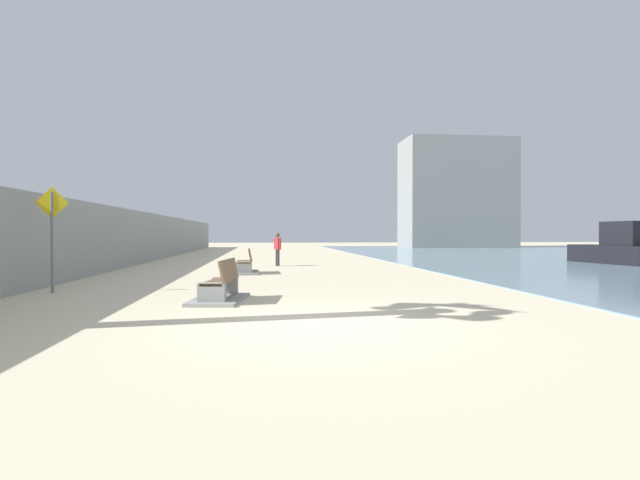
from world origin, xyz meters
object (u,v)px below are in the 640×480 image
bench_far (245,267)px  pedestrian_sign (52,227)px  bench_near (220,291)px  person_walking (278,247)px  boat_nearest (615,248)px

bench_far → pedestrian_sign: 7.87m
bench_near → pedestrian_sign: (-4.56, 2.14, 1.51)m
person_walking → pedestrian_sign: (-6.22, -10.38, 0.81)m
bench_near → boat_nearest: boat_nearest is taller
bench_near → bench_far: 8.18m
bench_far → person_walking: bearing=72.2°
bench_far → pedestrian_sign: bearing=-128.6°
boat_nearest → bench_far: bearing=-168.8°
boat_nearest → person_walking: bearing=177.7°
boat_nearest → bench_near: bearing=-147.7°
bench_far → pedestrian_sign: pedestrian_sign is taller
person_walking → boat_nearest: bearing=-2.3°
bench_near → pedestrian_sign: pedestrian_sign is taller
person_walking → pedestrian_sign: size_ratio=0.57×
person_walking → boat_nearest: (17.07, -0.70, -0.12)m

